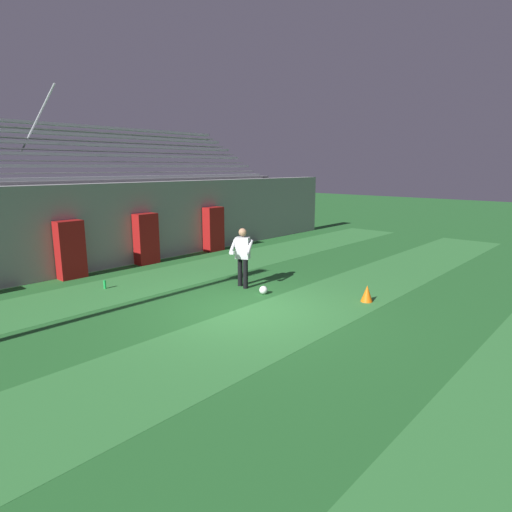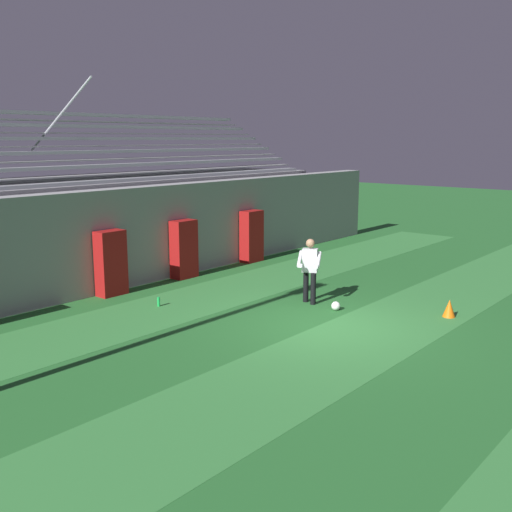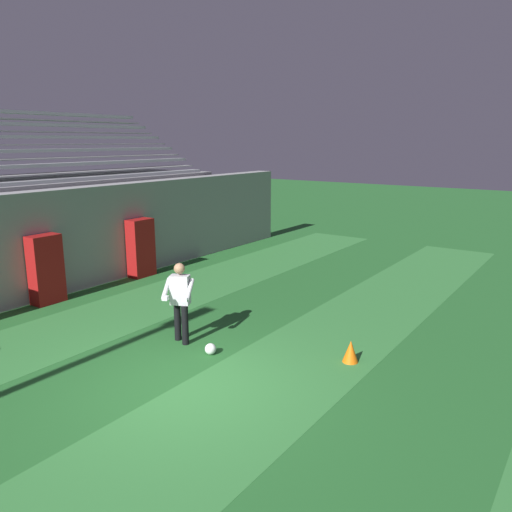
{
  "view_description": "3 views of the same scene",
  "coord_description": "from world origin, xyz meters",
  "px_view_note": "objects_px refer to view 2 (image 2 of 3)",
  "views": [
    {
      "loc": [
        -6.98,
        -6.65,
        3.32
      ],
      "look_at": [
        2.3,
        1.69,
        0.71
      ],
      "focal_mm": 30.0,
      "sensor_mm": 36.0,
      "label": 1
    },
    {
      "loc": [
        -10.86,
        -7.08,
        4.15
      ],
      "look_at": [
        0.39,
        2.33,
        1.27
      ],
      "focal_mm": 42.0,
      "sensor_mm": 36.0,
      "label": 2
    },
    {
      "loc": [
        -5.56,
        -5.37,
        4.04
      ],
      "look_at": [
        2.53,
        0.31,
        1.75
      ],
      "focal_mm": 35.0,
      "sensor_mm": 36.0,
      "label": 3
    }
  ],
  "objects_px": {
    "padding_pillar_gate_left": "(111,263)",
    "goalkeeper": "(310,267)",
    "water_bottle": "(159,302)",
    "padding_pillar_far_right": "(252,236)",
    "soccer_ball": "(336,306)",
    "padding_pillar_gate_right": "(184,249)",
    "traffic_cone": "(449,308)"
  },
  "relations": [
    {
      "from": "padding_pillar_far_right",
      "to": "soccer_ball",
      "type": "xyz_separation_m",
      "value": [
        -3.21,
        -5.43,
        -0.77
      ]
    },
    {
      "from": "padding_pillar_gate_right",
      "to": "padding_pillar_far_right",
      "type": "bearing_deg",
      "value": 0.0
    },
    {
      "from": "padding_pillar_gate_right",
      "to": "padding_pillar_far_right",
      "type": "distance_m",
      "value": 3.15
    },
    {
      "from": "padding_pillar_gate_left",
      "to": "padding_pillar_gate_right",
      "type": "distance_m",
      "value": 2.67
    },
    {
      "from": "padding_pillar_far_right",
      "to": "goalkeeper",
      "type": "relative_size",
      "value": 1.05
    },
    {
      "from": "goalkeeper",
      "to": "traffic_cone",
      "type": "bearing_deg",
      "value": -70.78
    },
    {
      "from": "padding_pillar_gate_right",
      "to": "water_bottle",
      "type": "bearing_deg",
      "value": -145.13
    },
    {
      "from": "padding_pillar_gate_right",
      "to": "goalkeeper",
      "type": "xyz_separation_m",
      "value": [
        0.06,
        -4.56,
        0.08
      ]
    },
    {
      "from": "padding_pillar_far_right",
      "to": "goalkeeper",
      "type": "xyz_separation_m",
      "value": [
        -3.09,
        -4.56,
        0.08
      ]
    },
    {
      "from": "padding_pillar_gate_right",
      "to": "soccer_ball",
      "type": "height_order",
      "value": "padding_pillar_gate_right"
    },
    {
      "from": "padding_pillar_far_right",
      "to": "traffic_cone",
      "type": "height_order",
      "value": "padding_pillar_far_right"
    },
    {
      "from": "traffic_cone",
      "to": "water_bottle",
      "type": "bearing_deg",
      "value": 122.51
    },
    {
      "from": "padding_pillar_far_right",
      "to": "water_bottle",
      "type": "bearing_deg",
      "value": -162.47
    },
    {
      "from": "padding_pillar_gate_left",
      "to": "traffic_cone",
      "type": "bearing_deg",
      "value": -63.64
    },
    {
      "from": "padding_pillar_gate_right",
      "to": "traffic_cone",
      "type": "height_order",
      "value": "padding_pillar_gate_right"
    },
    {
      "from": "goalkeeper",
      "to": "water_bottle",
      "type": "height_order",
      "value": "goalkeeper"
    },
    {
      "from": "padding_pillar_gate_left",
      "to": "goalkeeper",
      "type": "distance_m",
      "value": 5.32
    },
    {
      "from": "padding_pillar_far_right",
      "to": "traffic_cone",
      "type": "relative_size",
      "value": 4.18
    },
    {
      "from": "goalkeeper",
      "to": "water_bottle",
      "type": "bearing_deg",
      "value": 134.37
    },
    {
      "from": "goalkeeper",
      "to": "water_bottle",
      "type": "xyz_separation_m",
      "value": [
        -2.68,
        2.74,
        -0.83
      ]
    },
    {
      "from": "padding_pillar_gate_right",
      "to": "soccer_ball",
      "type": "relative_size",
      "value": 7.98
    },
    {
      "from": "traffic_cone",
      "to": "water_bottle",
      "type": "xyz_separation_m",
      "value": [
        -3.81,
        5.97,
        -0.09
      ]
    },
    {
      "from": "padding_pillar_gate_left",
      "to": "padding_pillar_gate_right",
      "type": "xyz_separation_m",
      "value": [
        2.67,
        0.0,
        0.0
      ]
    },
    {
      "from": "padding_pillar_far_right",
      "to": "goalkeeper",
      "type": "bearing_deg",
      "value": -124.12
    },
    {
      "from": "water_bottle",
      "to": "goalkeeper",
      "type": "bearing_deg",
      "value": -45.63
    },
    {
      "from": "soccer_ball",
      "to": "traffic_cone",
      "type": "xyz_separation_m",
      "value": [
        1.24,
        -2.36,
        0.1
      ]
    },
    {
      "from": "goalkeeper",
      "to": "traffic_cone",
      "type": "distance_m",
      "value": 3.5
    },
    {
      "from": "padding_pillar_far_right",
      "to": "soccer_ball",
      "type": "bearing_deg",
      "value": -120.54
    },
    {
      "from": "padding_pillar_gate_left",
      "to": "padding_pillar_gate_right",
      "type": "height_order",
      "value": "same"
    },
    {
      "from": "padding_pillar_gate_left",
      "to": "water_bottle",
      "type": "xyz_separation_m",
      "value": [
        0.06,
        -1.82,
        -0.76
      ]
    },
    {
      "from": "goalkeeper",
      "to": "soccer_ball",
      "type": "relative_size",
      "value": 7.59
    },
    {
      "from": "traffic_cone",
      "to": "padding_pillar_far_right",
      "type": "bearing_deg",
      "value": 75.87
    }
  ]
}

